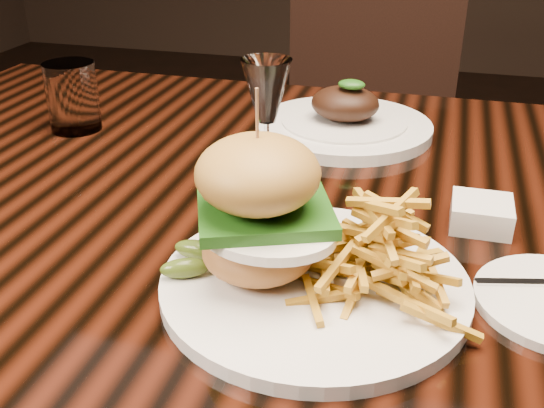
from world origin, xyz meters
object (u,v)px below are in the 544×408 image
(dining_table, at_px, (342,242))
(burger_plate, at_px, (314,241))
(wine_glass, at_px, (267,96))
(far_dish, at_px, (344,123))
(chair_far, at_px, (366,119))

(dining_table, bearing_deg, burger_plate, -88.25)
(wine_glass, height_order, far_dish, wine_glass)
(burger_plate, bearing_deg, wine_glass, 106.29)
(burger_plate, distance_m, wine_glass, 0.25)
(burger_plate, distance_m, far_dish, 0.45)
(wine_glass, xyz_separation_m, chair_far, (0.02, 0.91, -0.34))
(dining_table, height_order, chair_far, chair_far)
(burger_plate, xyz_separation_m, far_dish, (-0.05, 0.44, -0.04))
(dining_table, relative_size, chair_far, 1.68)
(burger_plate, xyz_separation_m, chair_far, (-0.09, 1.12, -0.27))
(wine_glass, distance_m, far_dish, 0.26)
(dining_table, xyz_separation_m, chair_far, (-0.08, 0.89, -0.13))
(dining_table, distance_m, wine_glass, 0.23)
(far_dish, xyz_separation_m, chair_far, (-0.05, 0.68, -0.23))
(far_dish, height_order, chair_far, chair_far)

